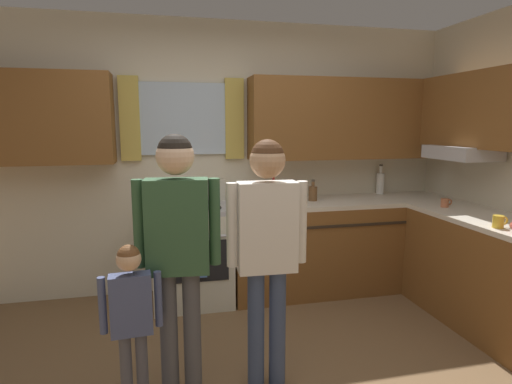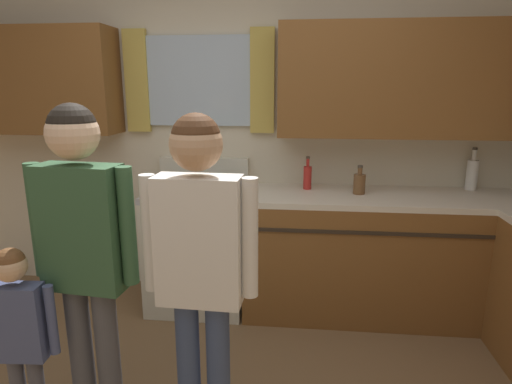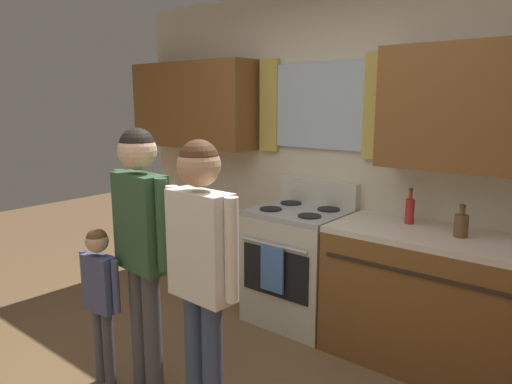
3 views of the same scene
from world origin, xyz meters
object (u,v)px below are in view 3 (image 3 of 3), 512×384
adult_in_plaid (201,257)px  bottle_sauce_red (410,210)px  bottle_squat_brown (461,225)px  stove_oven (299,263)px  small_child (100,289)px  adult_holding_child (141,232)px

adult_in_plaid → bottle_sauce_red: bearing=73.5°
adult_in_plaid → bottle_squat_brown: bearing=60.0°
stove_oven → adult_in_plaid: size_ratio=0.71×
stove_oven → adult_in_plaid: adult_in_plaid is taller
bottle_squat_brown → bottle_sauce_red: (-0.37, 0.11, 0.02)m
small_child → bottle_sauce_red: bearing=52.3°
bottle_squat_brown → adult_in_plaid: (-0.82, -1.42, -0.00)m
adult_holding_child → small_child: 0.47m
stove_oven → bottle_sauce_red: size_ratio=4.48×
stove_oven → bottle_squat_brown: (1.17, 0.01, 0.51)m
bottle_squat_brown → adult_in_plaid: size_ratio=0.13×
bottle_squat_brown → adult_holding_child: 1.92m
bottle_squat_brown → bottle_sauce_red: bearing=163.1°
adult_holding_child → adult_in_plaid: bearing=-4.6°
adult_in_plaid → small_child: (-0.79, -0.08, -0.35)m
adult_in_plaid → small_child: size_ratio=1.55×
stove_oven → bottle_squat_brown: 1.28m
stove_oven → small_child: size_ratio=1.10×
adult_holding_child → stove_oven: bearing=83.0°
adult_holding_child → adult_in_plaid: (0.52, -0.04, -0.02)m
stove_oven → small_child: (-0.43, -1.48, 0.16)m
small_child → bottle_squat_brown: bearing=43.0°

